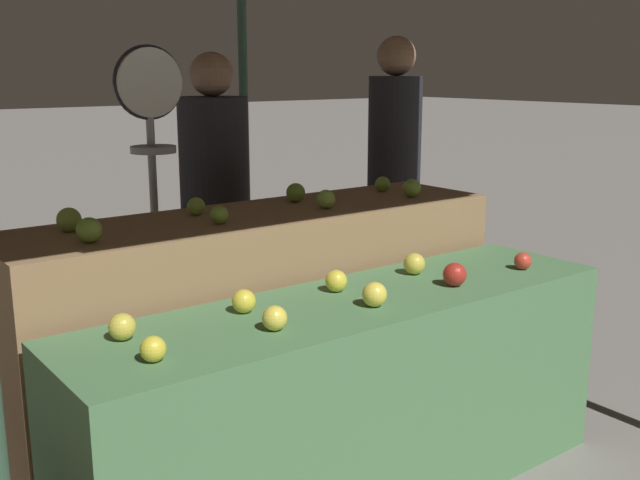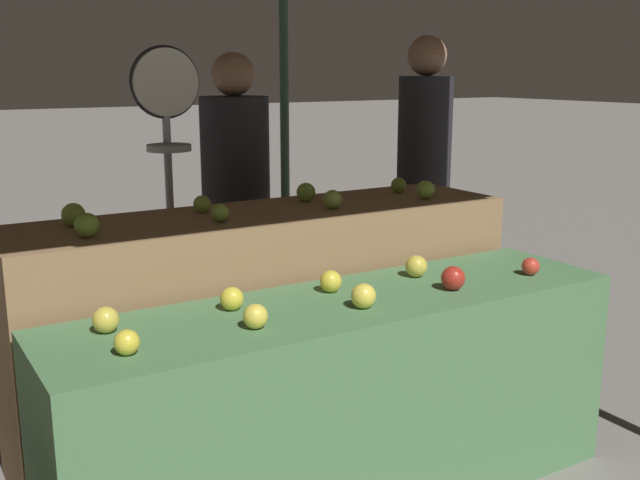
{
  "view_description": "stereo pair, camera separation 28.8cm",
  "coord_description": "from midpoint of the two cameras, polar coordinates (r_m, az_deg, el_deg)",
  "views": [
    {
      "loc": [
        -1.63,
        -1.93,
        1.57
      ],
      "look_at": [
        0.07,
        0.3,
        0.93
      ],
      "focal_mm": 42.0,
      "sensor_mm": 36.0,
      "label": 1
    },
    {
      "loc": [
        -1.39,
        -2.1,
        1.57
      ],
      "look_at": [
        0.07,
        0.3,
        0.93
      ],
      "focal_mm": 42.0,
      "sensor_mm": 36.0,
      "label": 2
    }
  ],
  "objects": [
    {
      "name": "display_counter_front",
      "position": [
        2.78,
        -0.43,
        -12.29
      ],
      "size": [
        2.13,
        0.55,
        0.78
      ],
      "primitive_type": "cube",
      "color": "#4C7A4C",
      "rests_on": "ground_plane"
    },
    {
      "name": "display_counter_back",
      "position": [
        3.2,
        -6.92,
        -6.77
      ],
      "size": [
        2.13,
        0.55,
        1.0
      ],
      "primitive_type": "cube",
      "color": "olive",
      "rests_on": "ground_plane"
    },
    {
      "name": "apple_front_0",
      "position": [
        2.17,
        -16.39,
        -8.04
      ],
      "size": [
        0.07,
        0.07,
        0.07
      ],
      "primitive_type": "sphere",
      "color": "gold",
      "rests_on": "display_counter_front"
    },
    {
      "name": "apple_front_1",
      "position": [
        2.34,
        -7.02,
        -5.99
      ],
      "size": [
        0.08,
        0.08,
        0.08
      ],
      "primitive_type": "sphere",
      "color": "yellow",
      "rests_on": "display_counter_front"
    },
    {
      "name": "apple_front_2",
      "position": [
        2.55,
        0.91,
        -4.23
      ],
      "size": [
        0.09,
        0.09,
        0.09
      ],
      "primitive_type": "sphere",
      "color": "yellow",
      "rests_on": "display_counter_front"
    },
    {
      "name": "apple_front_3",
      "position": [
        2.81,
        7.36,
        -2.67
      ],
      "size": [
        0.09,
        0.09,
        0.09
      ],
      "primitive_type": "sphere",
      "color": "#AD281E",
      "rests_on": "display_counter_front"
    },
    {
      "name": "apple_front_4",
      "position": [
        3.09,
        12.66,
        -1.61
      ],
      "size": [
        0.07,
        0.07,
        0.07
      ],
      "primitive_type": "sphere",
      "color": "red",
      "rests_on": "display_counter_front"
    },
    {
      "name": "apple_front_5",
      "position": [
        2.36,
        -18.28,
        -6.36
      ],
      "size": [
        0.08,
        0.08,
        0.08
      ],
      "primitive_type": "sphere",
      "color": "gold",
      "rests_on": "display_counter_front"
    },
    {
      "name": "apple_front_6",
      "position": [
        2.52,
        -9.11,
        -4.68
      ],
      "size": [
        0.08,
        0.08,
        0.08
      ],
      "primitive_type": "sphere",
      "color": "gold",
      "rests_on": "display_counter_front"
    },
    {
      "name": "apple_front_7",
      "position": [
        2.72,
        -1.79,
        -3.18
      ],
      "size": [
        0.08,
        0.08,
        0.08
      ],
      "primitive_type": "sphere",
      "color": "gold",
      "rests_on": "display_counter_front"
    },
    {
      "name": "apple_front_8",
      "position": [
        2.95,
        4.45,
        -1.85
      ],
      "size": [
        0.09,
        0.09,
        0.09
      ],
      "primitive_type": "sphere",
      "color": "gold",
      "rests_on": "display_counter_front"
    },
    {
      "name": "apple_back_0",
      "position": [
        2.66,
        -20.17,
        0.68
      ],
      "size": [
        0.09,
        0.09,
        0.09
      ],
      "primitive_type": "sphere",
      "color": "#7AA338",
      "rests_on": "display_counter_back"
    },
    {
      "name": "apple_back_1",
      "position": [
        2.86,
        -10.57,
        1.87
      ],
      "size": [
        0.07,
        0.07,
        0.07
      ],
      "primitive_type": "sphere",
      "color": "#7AA338",
      "rests_on": "display_counter_back"
    },
    {
      "name": "apple_back_2",
      "position": [
        3.12,
        -2.18,
        3.1
      ],
      "size": [
        0.08,
        0.08,
        0.08
      ],
      "primitive_type": "sphere",
      "color": "#8EB247",
      "rests_on": "display_counter_back"
    },
    {
      "name": "apple_back_3",
      "position": [
        3.42,
        4.64,
        3.94
      ],
      "size": [
        0.08,
        0.08,
        0.08
      ],
      "primitive_type": "sphere",
      "color": "#84AD3D",
      "rests_on": "display_counter_back"
    },
    {
      "name": "apple_back_4",
      "position": [
        2.87,
        -21.35,
        1.42
      ],
      "size": [
        0.09,
        0.09,
        0.09
      ],
      "primitive_type": "sphere",
      "color": "#84AD3D",
      "rests_on": "display_counter_back"
    },
    {
      "name": "apple_back_5",
      "position": [
        3.05,
        -12.11,
        2.5
      ],
      "size": [
        0.07,
        0.07,
        0.07
      ],
      "primitive_type": "sphere",
      "color": "#84AD3D",
      "rests_on": "display_counter_back"
    },
    {
      "name": "apple_back_6",
      "position": [
        3.29,
        -4.38,
        3.6
      ],
      "size": [
        0.08,
        0.08,
        0.08
      ],
      "primitive_type": "sphere",
      "color": "#7AA338",
      "rests_on": "display_counter_back"
    },
    {
      "name": "apple_back_7",
      "position": [
        3.57,
        2.5,
        4.27
      ],
      "size": [
        0.07,
        0.07,
        0.07
      ],
      "primitive_type": "sphere",
      "color": "#7AA338",
      "rests_on": "display_counter_back"
    },
    {
      "name": "produce_scale",
      "position": [
        3.44,
        -15.04,
        6.91
      ],
      "size": [
        0.32,
        0.2,
        1.68
      ],
      "color": "#99999E",
      "rests_on": "ground_plane"
    },
    {
      "name": "person_vendor_at_scale",
      "position": [
        3.87,
        -10.12,
        3.52
      ],
      "size": [
        0.44,
        0.44,
        1.66
      ],
      "rotation": [
        0.0,
        0.0,
        2.85
      ],
      "color": "#2D2D38",
      "rests_on": "ground_plane"
    },
    {
      "name": "person_customer_left",
      "position": [
        4.57,
        3.87,
        6.11
      ],
      "size": [
        0.39,
        0.39,
        1.77
      ],
      "rotation": [
        0.0,
        0.0,
        2.91
      ],
      "color": "#2D2D38",
      "rests_on": "ground_plane"
    }
  ]
}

